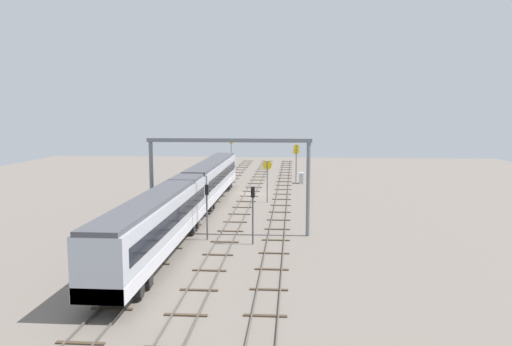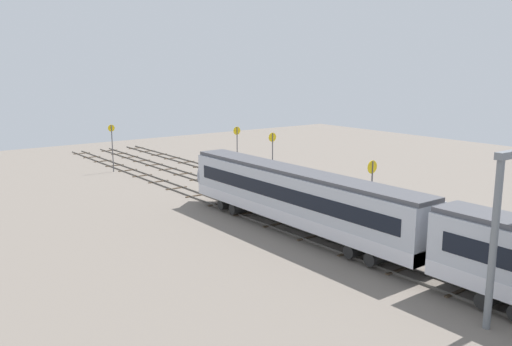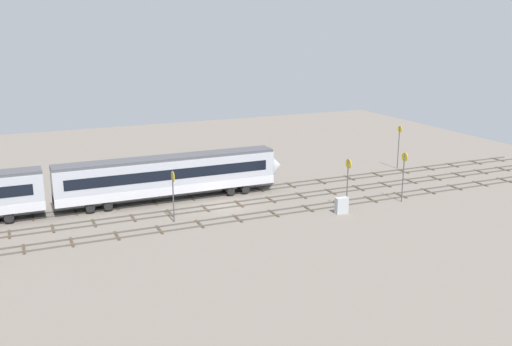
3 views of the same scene
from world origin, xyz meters
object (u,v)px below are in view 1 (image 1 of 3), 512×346
Objects in this scene: overhead_gantry at (229,165)px; signal_light_trackside_approach at (207,204)px; signal_light_trackside_departure at (253,207)px; speed_sign_far_trackside at (267,174)px; speed_sign_distant_end at (296,155)px; speed_sign_mid_trackside at (296,160)px; speed_sign_near_foreground at (231,151)px; relay_cabinet at (301,178)px; train at (194,195)px.

overhead_gantry is 3.03× the size of signal_light_trackside_approach.
overhead_gantry reaches higher than signal_light_trackside_departure.
speed_sign_far_trackside is at bearing -13.22° from signal_light_trackside_approach.
speed_sign_distant_end is at bearing -8.76° from overhead_gantry.
speed_sign_mid_trackside is 1.11× the size of signal_light_trackside_departure.
signal_light_trackside_departure is at bearing -170.80° from speed_sign_near_foreground.
signal_light_trackside_departure is (-52.41, -8.48, -0.43)m from speed_sign_near_foreground.
speed_sign_far_trackside is at bearing -0.53° from signal_light_trackside_departure.
signal_light_trackside_departure is at bearing 174.99° from speed_sign_distant_end.
relay_cabinet is (35.49, -4.56, -2.35)m from signal_light_trackside_departure.
speed_sign_far_trackside is at bearing 171.54° from speed_sign_distant_end.
signal_light_trackside_approach is at bearing 141.79° from overhead_gantry.
speed_sign_near_foreground is 15.11m from speed_sign_distant_end.
speed_sign_far_trackside is (15.93, -2.59, -2.85)m from overhead_gantry.
speed_sign_mid_trackside is 3.24× the size of relay_cabinet.
speed_sign_near_foreground is at bearing 7.03° from overhead_gantry.
train is at bearing 37.94° from signal_light_trackside_departure.
speed_sign_distant_end is (-8.77, -12.31, -0.02)m from speed_sign_near_foreground.
overhead_gantry reaches higher than relay_cabinet.
speed_sign_far_trackside is at bearing -33.85° from train.
signal_light_trackside_approach is at bearing -175.07° from speed_sign_near_foreground.
speed_sign_far_trackside is 1.05× the size of signal_light_trackside_approach.
overhead_gantry reaches higher than speed_sign_mid_trackside.
speed_sign_near_foreground is at bearing 54.53° from speed_sign_distant_end.
speed_sign_far_trackside reaches higher than signal_light_trackside_departure.
overhead_gantry is at bearing -172.97° from speed_sign_near_foreground.
speed_sign_near_foreground is at bearing 37.78° from speed_sign_mid_trackside.
speed_sign_near_foreground is 1.13× the size of speed_sign_far_trackside.
speed_sign_far_trackside is 24.80m from speed_sign_distant_end.
signal_light_trackside_approach is (-2.09, 1.65, -3.14)m from overhead_gantry.
speed_sign_mid_trackside is 1.06× the size of speed_sign_far_trackside.
train is 3.42× the size of overhead_gantry.
relay_cabinet is at bearing -142.36° from speed_sign_near_foreground.
train is 12.54m from speed_sign_far_trackside.
relay_cabinet is at bearing -12.18° from overhead_gantry.
overhead_gantry reaches higher than speed_sign_distant_end.
overhead_gantry is 2.69× the size of speed_sign_distant_end.
speed_sign_distant_end is (7.01, -0.08, 0.01)m from speed_sign_mid_trackside.
speed_sign_near_foreground is at bearing 9.20° from signal_light_trackside_departure.
speed_sign_distant_end reaches higher than signal_light_trackside_departure.
speed_sign_mid_trackside is at bearing 179.36° from speed_sign_distant_end.
relay_cabinet is (16.38, -4.38, -2.62)m from speed_sign_far_trackside.
overhead_gantry is 2.71× the size of speed_sign_mid_trackside.
speed_sign_far_trackside is at bearing -9.23° from overhead_gantry.
overhead_gantry reaches higher than speed_sign_far_trackside.
speed_sign_mid_trackside reaches higher than signal_light_trackside_departure.
signal_light_trackside_departure is at bearing 179.47° from speed_sign_far_trackside.
train is 30.07× the size of relay_cabinet.
signal_light_trackside_approach is at bearing 165.93° from relay_cabinet.
speed_sign_near_foreground is at bearing 2.21° from train.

